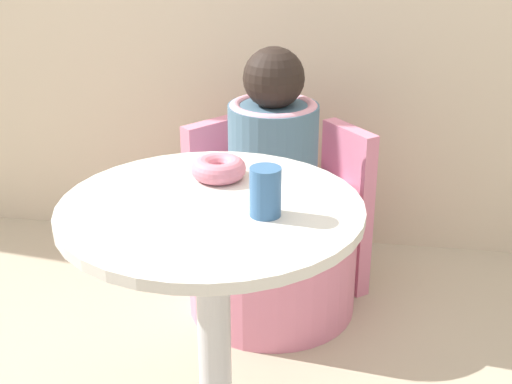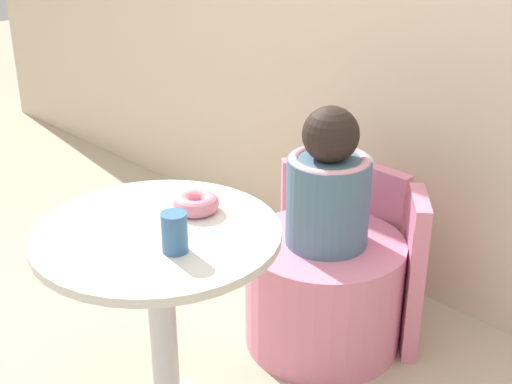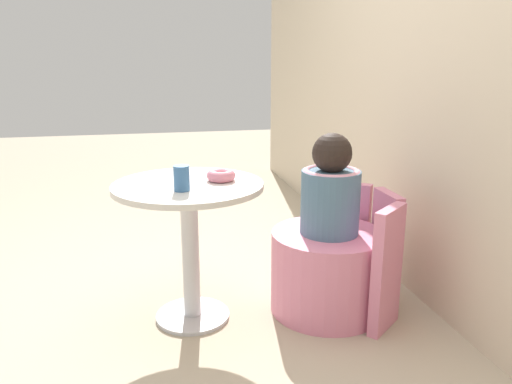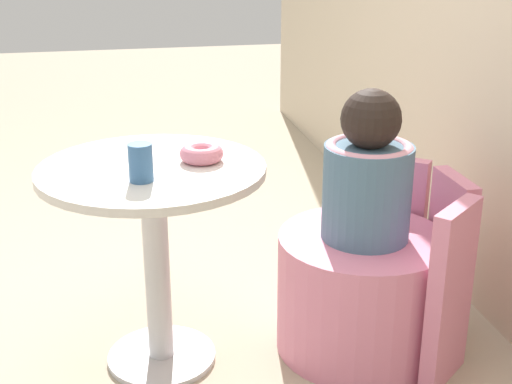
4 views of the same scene
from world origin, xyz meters
The scene contains 6 objects.
round_table centered at (0.03, -0.03, 0.49)m, with size 0.66×0.66×0.65m.
tub_chair centered at (0.08, 0.61, 0.19)m, with size 0.53×0.53×0.39m.
booth_backrest centered at (0.08, 0.83, 0.28)m, with size 0.63×0.23×0.56m.
child_figure centered at (0.08, 0.61, 0.59)m, with size 0.27×0.27×0.46m.
donut centered at (0.01, 0.12, 0.67)m, with size 0.13×0.13×0.05m.
cup centered at (0.15, -0.06, 0.70)m, with size 0.07×0.07×0.10m.
Camera 1 is at (0.33, -1.38, 1.27)m, focal length 50.00 mm.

